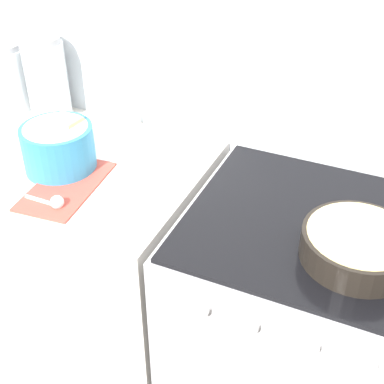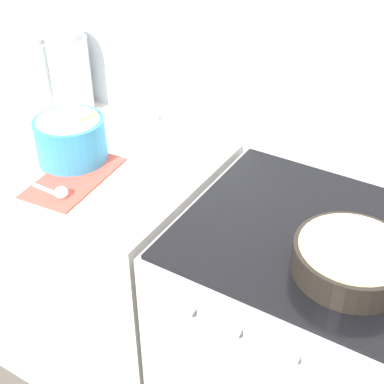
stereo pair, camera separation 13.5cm
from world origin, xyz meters
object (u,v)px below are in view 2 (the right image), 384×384
object	(u,v)px
baking_pan	(352,259)
storage_jar_left	(36,73)
mixing_bowl	(70,137)
storage_jar_middle	(71,78)
stove	(297,352)

from	to	relation	value
baking_pan	storage_jar_left	distance (m)	1.26
mixing_bowl	storage_jar_middle	world-z (taller)	mixing_bowl
stove	mixing_bowl	bearing A→B (deg)	-176.47
baking_pan	storage_jar_middle	world-z (taller)	storage_jar_middle
mixing_bowl	baking_pan	world-z (taller)	mixing_bowl
storage_jar_left	stove	bearing A→B (deg)	-10.57
stove	storage_jar_left	xyz separation A→B (m)	(-1.12, 0.21, 0.54)
baking_pan	storage_jar_middle	distance (m)	1.10
mixing_bowl	baking_pan	bearing A→B (deg)	-2.80
storage_jar_left	storage_jar_middle	bearing A→B (deg)	0.00
storage_jar_middle	stove	bearing A→B (deg)	-12.33
storage_jar_left	storage_jar_middle	world-z (taller)	storage_jar_middle
mixing_bowl	storage_jar_middle	bearing A→B (deg)	130.51
baking_pan	storage_jar_middle	xyz separation A→B (m)	(-1.06, 0.30, 0.08)
stove	mixing_bowl	world-z (taller)	mixing_bowl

